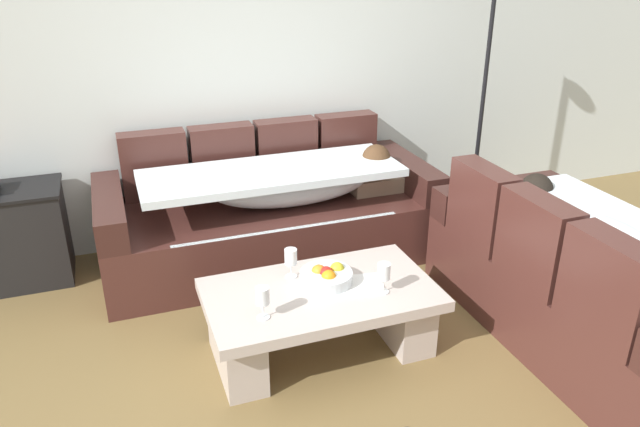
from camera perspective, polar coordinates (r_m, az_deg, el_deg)
The scene contains 12 objects.
ground_plane at distance 3.02m, azimuth 3.15°, elevation -17.90°, with size 14.00×14.00×0.00m, color brown.
back_wall at distance 4.36m, azimuth -7.85°, elevation 14.98°, with size 9.00×0.10×2.70m, color silver.
couch_along_wall at distance 4.17m, azimuth -4.39°, elevation 0.09°, with size 2.24×0.92×0.88m.
couch_near_window at distance 3.61m, azimuth 23.55°, elevation -5.96°, with size 0.92×1.83×0.88m.
coffee_table at distance 3.23m, azimuth 0.06°, elevation -9.38°, with size 1.20×0.68×0.38m.
fruit_bowl at distance 3.19m, azimuth 0.62°, elevation -6.00°, with size 0.28×0.28×0.10m.
wine_glass_near_left at distance 2.88m, azimuth -5.48°, elevation -7.90°, with size 0.07×0.07×0.17m.
wine_glass_near_right at distance 3.09m, azimuth 6.07°, elevation -5.60°, with size 0.07×0.07×0.17m.
wine_glass_far_back at distance 3.22m, azimuth -2.79°, elevation -4.22°, with size 0.07×0.07×0.17m.
open_magazine at distance 3.19m, azimuth 3.40°, elevation -6.81°, with size 0.28×0.21×0.01m, color white.
side_cabinet at distance 4.31m, azimuth -27.45°, elevation -2.02°, with size 0.72×0.44×0.64m.
floor_lamp at distance 4.62m, azimuth 15.15°, elevation 11.96°, with size 0.33×0.31×1.95m.
Camera 1 is at (-0.91, -2.06, 2.01)m, focal length 33.74 mm.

